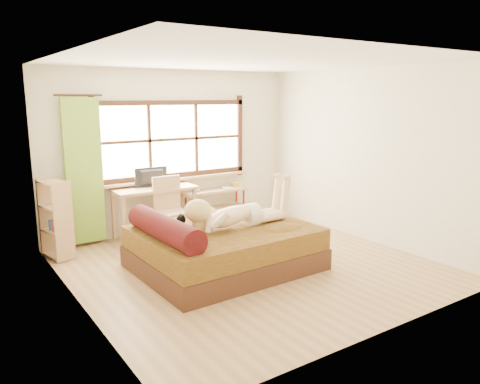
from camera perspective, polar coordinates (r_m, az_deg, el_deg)
floor at (r=6.47m, az=1.06°, el=-8.90°), size 4.50×4.50×0.00m
ceiling at (r=6.07m, az=1.16°, el=15.71°), size 4.50×4.50×0.00m
wall_back at (r=8.06m, az=-8.14°, el=4.96°), size 4.50×0.00×4.50m
wall_front at (r=4.50m, az=17.76°, el=-0.68°), size 4.50×0.00×4.50m
wall_left at (r=5.19m, az=-19.69°, el=0.77°), size 0.00×4.50×4.50m
wall_right at (r=7.63m, az=15.13°, el=4.31°), size 0.00×4.50×4.50m
window at (r=8.01m, az=-8.08°, el=6.07°), size 2.80×0.16×1.46m
curtain at (r=7.43m, az=-18.50°, el=2.37°), size 0.55×0.10×2.20m
bed at (r=6.27m, az=-2.34°, el=-6.66°), size 2.27×1.84×0.85m
woman at (r=6.17m, az=-0.52°, el=-1.25°), size 1.57×0.49×0.67m
kitten at (r=5.94m, az=-8.37°, el=-3.90°), size 0.34×0.14×0.27m
desk at (r=7.68m, az=-10.41°, el=-0.24°), size 1.33×0.64×0.82m
monitor at (r=7.68m, az=-10.63°, el=1.78°), size 0.55×0.09×0.32m
chair at (r=7.43m, az=-8.55°, el=-1.67°), size 0.47×0.47×1.03m
pipe_shelf at (r=8.36m, az=-3.31°, el=-0.86°), size 1.28×0.36×0.72m
cup at (r=8.16m, az=-5.22°, el=0.33°), size 0.11×0.11×0.09m
book at (r=8.41m, az=-2.23°, el=0.48°), size 0.19×0.26×0.02m
bookshelf at (r=7.08m, az=-21.55°, el=-3.07°), size 0.38×0.54×1.12m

